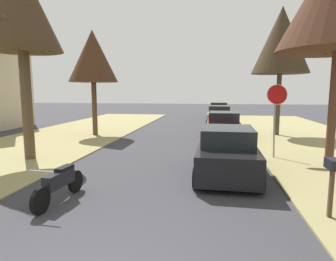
% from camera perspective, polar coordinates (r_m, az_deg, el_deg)
% --- Properties ---
extents(stop_sign_far, '(0.81, 0.53, 2.95)m').
position_cam_1_polar(stop_sign_far, '(12.29, 20.66, 4.76)').
color(stop_sign_far, '#9EA0A5').
rests_on(stop_sign_far, grass_verge_right).
extents(street_tree_right_mid_b, '(3.35, 3.35, 7.62)m').
position_cam_1_polar(street_tree_right_mid_b, '(19.05, 21.55, 16.26)').
color(street_tree_right_mid_b, '#473C2A').
rests_on(street_tree_right_mid_b, grass_verge_right).
extents(street_tree_left_mid_a, '(2.94, 2.94, 7.56)m').
position_cam_1_polar(street_tree_left_mid_a, '(12.93, -27.22, 20.89)').
color(street_tree_left_mid_a, brown).
rests_on(street_tree_left_mid_a, grass_verge_left).
extents(street_tree_left_mid_b, '(2.94, 2.94, 6.29)m').
position_cam_1_polar(street_tree_left_mid_b, '(18.31, -14.70, 13.98)').
color(street_tree_left_mid_b, brown).
rests_on(street_tree_left_mid_b, grass_verge_left).
extents(parked_sedan_black, '(2.02, 4.44, 1.57)m').
position_cam_1_polar(parked_sedan_black, '(9.68, 11.56, -4.29)').
color(parked_sedan_black, black).
rests_on(parked_sedan_black, ground).
extents(parked_sedan_red, '(2.02, 4.44, 1.57)m').
position_cam_1_polar(parked_sedan_red, '(16.63, 10.92, 0.76)').
color(parked_sedan_red, red).
rests_on(parked_sedan_red, ground).
extents(parked_sedan_tan, '(2.02, 4.44, 1.57)m').
position_cam_1_polar(parked_sedan_tan, '(23.53, 10.10, 2.81)').
color(parked_sedan_tan, tan).
rests_on(parked_sedan_tan, ground).
extents(parked_sedan_navy, '(2.02, 4.44, 1.57)m').
position_cam_1_polar(parked_sedan_navy, '(30.15, 10.02, 3.89)').
color(parked_sedan_navy, navy).
rests_on(parked_sedan_navy, ground).
extents(parked_motorcycle, '(0.60, 2.05, 0.97)m').
position_cam_1_polar(parked_motorcycle, '(7.68, -20.68, -9.68)').
color(parked_motorcycle, black).
rests_on(parked_motorcycle, ground).
extents(curbside_mailbox, '(0.22, 0.44, 1.27)m').
position_cam_1_polar(curbside_mailbox, '(7.01, 29.84, -7.02)').
color(curbside_mailbox, brown).
rests_on(curbside_mailbox, grass_verge_right).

